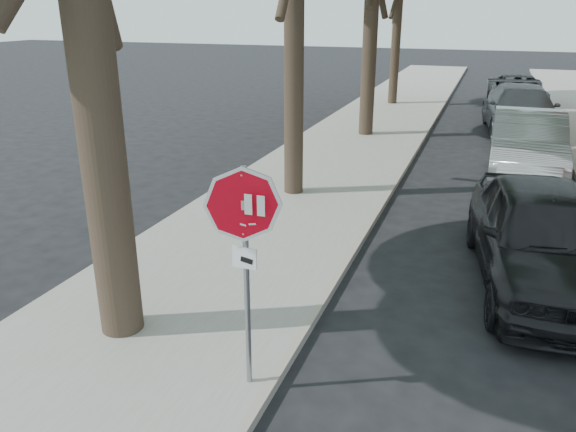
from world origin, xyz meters
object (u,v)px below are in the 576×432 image
at_px(car_c, 521,110).
at_px(car_d, 517,92).
at_px(stop_sign, 244,238).
at_px(car_b, 527,144).
at_px(car_a, 543,236).

xyz_separation_m(car_c, car_d, (-0.00, 5.71, -0.11)).
distance_m(stop_sign, car_b, 11.35).
height_order(car_b, car_c, car_b).
bearing_deg(stop_sign, car_d, 81.54).
bearing_deg(car_a, car_d, 82.22).
bearing_deg(car_b, stop_sign, -106.77).
bearing_deg(car_c, car_b, -95.91).
relative_size(car_a, car_c, 0.87).
relative_size(car_c, car_d, 1.10).
bearing_deg(car_d, car_c, -91.82).
bearing_deg(car_d, car_a, -91.82).
relative_size(car_a, car_d, 0.95).
xyz_separation_m(stop_sign, car_b, (3.30, 10.81, -1.11)).
relative_size(stop_sign, car_d, 0.51).
height_order(stop_sign, car_a, stop_sign).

